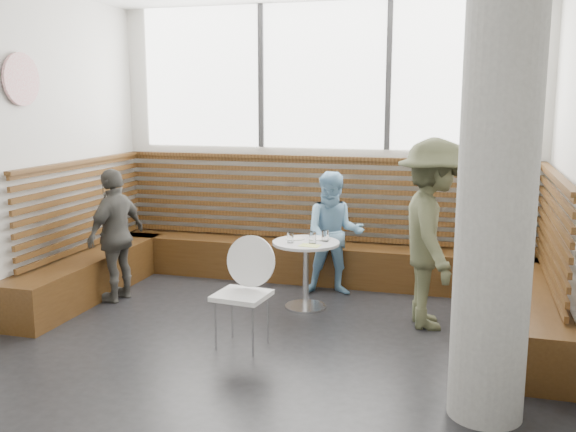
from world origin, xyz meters
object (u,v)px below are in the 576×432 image
(concrete_column, at_px, (498,181))
(cafe_table, at_px, (306,261))
(child_back, at_px, (334,234))
(child_left, at_px, (116,235))
(adult_man, at_px, (432,234))
(cafe_chair, at_px, (245,283))

(concrete_column, distance_m, cafe_table, 2.77)
(child_back, distance_m, child_left, 2.32)
(concrete_column, distance_m, child_back, 3.01)
(adult_man, xyz_separation_m, child_back, (-1.08, 0.72, -0.21))
(cafe_table, height_order, cafe_chair, cafe_chair)
(child_back, xyz_separation_m, child_left, (-2.17, -0.81, 0.03))
(cafe_chair, bearing_deg, concrete_column, -14.59)
(cafe_chair, bearing_deg, child_back, 81.23)
(concrete_column, relative_size, cafe_chair, 3.38)
(concrete_column, xyz_separation_m, child_back, (-1.56, 2.40, -0.92))
(cafe_table, distance_m, child_back, 0.59)
(concrete_column, relative_size, cafe_table, 4.59)
(concrete_column, xyz_separation_m, adult_man, (-0.48, 1.68, -0.71))
(cafe_chair, xyz_separation_m, child_left, (-1.74, 0.83, 0.15))
(cafe_table, distance_m, adult_man, 1.32)
(adult_man, height_order, child_back, adult_man)
(cafe_table, bearing_deg, child_left, -172.21)
(cafe_table, xyz_separation_m, cafe_chair, (-0.26, -1.11, 0.06))
(adult_man, distance_m, child_back, 1.31)
(cafe_table, height_order, adult_man, adult_man)
(cafe_table, height_order, child_left, child_left)
(cafe_table, relative_size, cafe_chair, 0.74)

